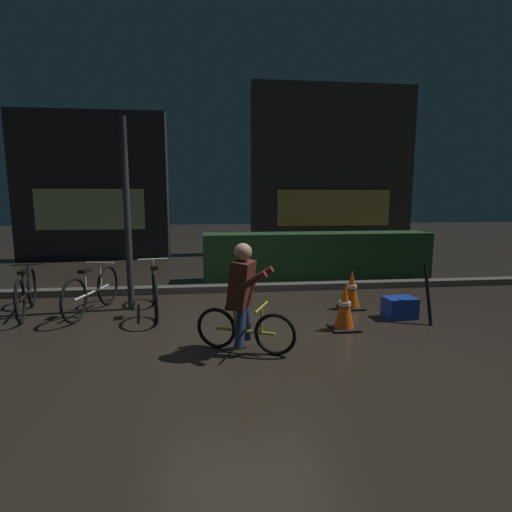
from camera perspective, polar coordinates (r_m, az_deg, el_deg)
name	(u,v)px	position (r m, az deg, el deg)	size (l,w,h in m)	color
ground_plane	(246,330)	(5.33, -1.42, -10.62)	(40.00, 40.00, 0.00)	#2D261E
sidewalk_curb	(236,288)	(7.42, -2.96, -4.60)	(12.00, 0.24, 0.12)	#56544F
hedge_row	(317,256)	(8.51, 8.81, 0.00)	(4.80, 0.70, 0.99)	#214723
storefront_left	(92,187)	(11.96, -22.56, 9.14)	(4.10, 0.54, 4.02)	#262328
storefront_right	(332,171)	(12.81, 10.94, 11.95)	(5.06, 0.54, 5.10)	#383330
street_post	(127,216)	(6.34, -18.04, 5.51)	(0.10, 0.10, 2.92)	#2D2D33
parked_bike_leftmost	(26,292)	(6.86, -30.15, -4.56)	(0.50, 1.54, 0.73)	black
parked_bike_left_mid	(92,291)	(6.48, -22.49, -4.71)	(0.50, 1.57, 0.74)	black
parked_bike_center_left	(155,290)	(6.20, -14.38, -4.69)	(0.46, 1.71, 0.79)	black
traffic_cone_near	(345,308)	(5.42, 12.63, -7.25)	(0.36, 0.36, 0.61)	black
traffic_cone_far	(352,290)	(6.42, 13.59, -4.76)	(0.36, 0.36, 0.62)	black
blue_crate	(400,307)	(6.18, 19.95, -6.98)	(0.44, 0.32, 0.30)	#193DB7
cyclist	(243,297)	(4.49, -1.82, -5.94)	(1.10, 0.66, 1.25)	black
closed_umbrella	(428,294)	(6.04, 23.50, -5.00)	(0.05, 0.05, 0.85)	black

